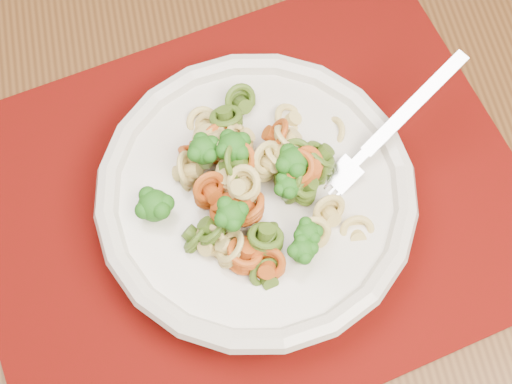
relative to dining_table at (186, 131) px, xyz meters
name	(u,v)px	position (x,y,z in m)	size (l,w,h in m)	color
dining_table	(186,131)	(0.00, 0.00, 0.00)	(1.62, 1.27, 0.69)	#543317
placemat	(249,203)	(0.01, -0.13, 0.09)	(0.47, 0.36, 0.00)	#500305
pasta_bowl	(256,197)	(0.01, -0.14, 0.12)	(0.26, 0.26, 0.05)	beige
pasta_broccoli_heap	(256,189)	(0.01, -0.14, 0.14)	(0.22, 0.22, 0.06)	tan
fork	(344,174)	(0.08, -0.16, 0.14)	(0.19, 0.02, 0.01)	silver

